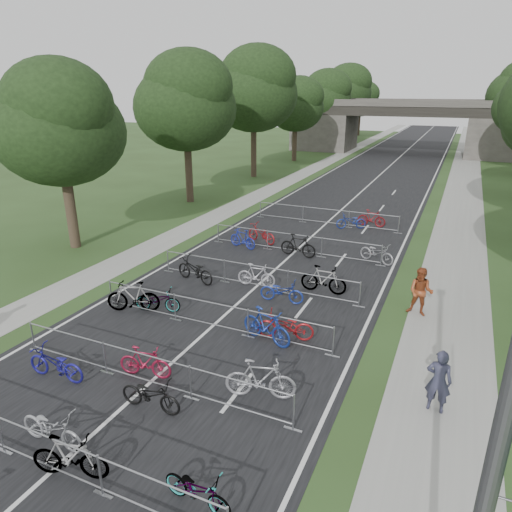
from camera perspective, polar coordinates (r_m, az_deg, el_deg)
The scene contains 42 objects.
road at distance 53.09m, azimuth 15.97°, elevation 10.38°, with size 11.00×140.00×0.01m, color black.
sidewalk_right at distance 52.53m, azimuth 24.68°, elevation 9.24°, with size 3.00×140.00×0.01m, color gray.
sidewalk_left at distance 54.67m, azimuth 8.07°, elevation 11.21°, with size 2.00×140.00×0.01m, color gray.
lane_markings at distance 53.09m, azimuth 15.96°, elevation 10.37°, with size 0.12×140.00×0.00m, color silver.
overpass_bridge at distance 67.48m, azimuth 18.37°, elevation 15.10°, with size 31.00×8.00×7.05m.
tree_left_0 at distance 26.13m, azimuth -23.38°, elevation 14.60°, with size 6.72×6.72×10.25m.
tree_left_1 at distance 35.38m, azimuth -8.73°, elevation 18.30°, with size 7.56×7.56×11.53m.
tree_left_2 at distance 45.94m, azimuth -0.22°, elevation 19.90°, with size 8.40×8.40×12.81m.
tree_left_3 at distance 57.10m, azimuth 5.04°, elevation 18.23°, with size 6.72×6.72×10.25m.
tree_left_4 at distance 68.51m, azimuth 8.62°, elevation 19.08°, with size 7.56×7.56×11.53m.
tree_left_5 at distance 80.10m, azimuth 11.19°, elevation 19.64°, with size 8.40×8.40×12.81m.
tree_left_6 at distance 91.82m, azimuth 12.99°, elevation 18.51°, with size 6.72×6.72×10.25m.
tree_right_6 at distance 89.98m, azimuth 29.12°, elevation 16.86°, with size 7.17×7.17×10.93m.
barrier_row_1 at distance 12.18m, azimuth -24.60°, elevation -21.53°, with size 9.70×0.08×1.10m.
barrier_row_2 at distance 14.17m, azimuth -13.60°, elevation -13.65°, with size 9.70×0.08×1.10m.
barrier_row_3 at distance 16.86m, azimuth -5.75°, elevation -7.33°, with size 9.70×0.08×1.10m.
barrier_row_4 at distance 20.08m, azimuth -0.08°, elevation -2.56°, with size 9.70×0.08×1.10m.
barrier_row_5 at distance 24.43m, azimuth 4.76°, elevation 1.57°, with size 9.70×0.08×1.10m.
barrier_row_6 at distance 29.92m, azimuth 8.67°, elevation 4.89°, with size 9.70×0.08×1.10m.
bike_5 at distance 12.90m, azimuth -24.16°, elevation -19.04°, with size 0.68×1.94×1.02m, color #97989E.
bike_6 at distance 11.89m, azimuth -22.26°, elevation -22.26°, with size 0.52×1.84×1.10m, color #929499.
bike_7 at distance 10.75m, azimuth -7.35°, elevation -26.98°, with size 0.59×1.68×0.88m, color #929499.
bike_8 at distance 15.31m, azimuth -23.80°, elevation -12.28°, with size 0.69×1.99×1.04m, color navy.
bike_9 at distance 14.57m, azimuth -13.70°, elevation -12.79°, with size 0.48×1.70×1.02m, color maroon.
bike_10 at distance 13.25m, azimuth -13.03°, elevation -16.55°, with size 0.64×1.84×0.97m, color black.
bike_11 at distance 13.28m, azimuth 0.57°, elevation -15.18°, with size 0.58×2.04×1.23m, color gray.
bike_12 at distance 18.60m, azimuth -15.09°, elevation -4.94°, with size 0.59×2.10×1.26m, color #929499.
bike_13 at distance 18.44m, azimuth -12.19°, elevation -5.41°, with size 0.64×1.84×0.97m, color #929499.
bike_14 at distance 15.89m, azimuth 1.31°, elevation -8.74°, with size 0.58×2.07×1.24m, color navy.
bike_15 at distance 16.11m, azimuth 3.70°, elevation -8.75°, with size 0.69×1.99×1.04m, color maroon.
bike_16 at distance 20.88m, azimuth -7.66°, elevation -1.78°, with size 0.75×2.16×1.13m, color black.
bike_17 at distance 20.23m, azimuth 0.05°, elevation -2.44°, with size 0.50×1.76×1.06m, color #A8A6AE.
bike_18 at distance 18.81m, azimuth 3.24°, elevation -4.43°, with size 0.64×1.85×0.97m, color navy.
bike_19 at distance 19.79m, azimuth 8.44°, elevation -2.95°, with size 0.57×2.02×1.21m, color #929499.
bike_20 at distance 25.18m, azimuth -1.68°, elevation 2.18°, with size 0.50×1.78×1.07m, color #1C2A9D.
bike_21 at distance 26.06m, azimuth 0.67°, elevation 2.81°, with size 0.71×2.05×1.08m, color maroon.
bike_22 at distance 23.94m, azimuth 5.28°, elevation 1.29°, with size 0.56×1.99×1.20m, color black.
bike_23 at distance 23.85m, azimuth 14.87°, elevation 0.38°, with size 0.67×1.93×1.01m, color gray.
bike_26 at distance 29.34m, azimuth 11.81°, elevation 4.27°, with size 0.65×1.88×0.99m, color navy.
bike_27 at distance 30.15m, azimuth 14.26°, elevation 4.59°, with size 0.50×1.78×1.07m, color maroon.
pedestrian_a at distance 13.58m, azimuth 21.85°, elevation -14.32°, with size 0.68×0.45×1.86m, color #2E2F45.
pedestrian_b at distance 18.66m, azimuth 19.89°, elevation -4.27°, with size 0.94×0.73×1.93m, color brown.
Camera 1 is at (7.65, -1.88, 8.29)m, focal length 32.00 mm.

